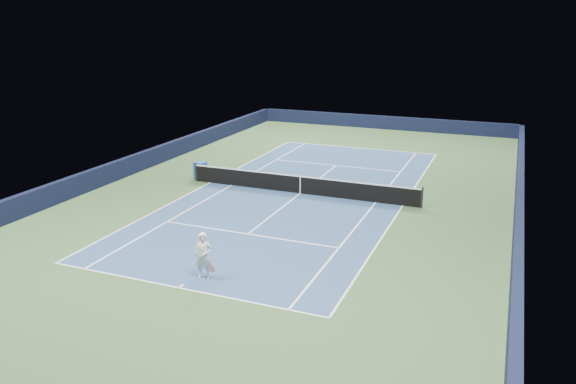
% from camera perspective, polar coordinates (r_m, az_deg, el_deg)
% --- Properties ---
extents(ground, '(40.00, 40.00, 0.00)m').
position_cam_1_polar(ground, '(29.99, 1.25, -0.15)').
color(ground, '#2E4A28').
rests_on(ground, ground).
extents(wall_far, '(22.00, 0.35, 1.10)m').
position_cam_1_polar(wall_far, '(48.42, 9.68, 6.98)').
color(wall_far, black).
rests_on(wall_far, ground).
extents(wall_right, '(0.35, 40.00, 1.10)m').
position_cam_1_polar(wall_right, '(28.07, 22.40, -1.53)').
color(wall_right, black).
rests_on(wall_right, ground).
extents(wall_left, '(0.35, 40.00, 1.10)m').
position_cam_1_polar(wall_left, '(35.01, -15.56, 2.70)').
color(wall_left, black).
rests_on(wall_left, ground).
extents(court_surface, '(10.97, 23.77, 0.01)m').
position_cam_1_polar(court_surface, '(29.99, 1.25, -0.14)').
color(court_surface, navy).
rests_on(court_surface, ground).
extents(baseline_far, '(10.97, 0.08, 0.00)m').
position_cam_1_polar(baseline_far, '(40.95, 7.19, 4.47)').
color(baseline_far, white).
rests_on(baseline_far, ground).
extents(baseline_near, '(10.97, 0.08, 0.00)m').
position_cam_1_polar(baseline_near, '(20.10, -11.05, -9.53)').
color(baseline_near, white).
rests_on(baseline_near, ground).
extents(sideline_doubles_right, '(0.08, 23.77, 0.00)m').
position_cam_1_polar(sideline_doubles_right, '(28.60, 11.58, -1.35)').
color(sideline_doubles_right, white).
rests_on(sideline_doubles_right, ground).
extents(sideline_doubles_left, '(0.08, 23.77, 0.00)m').
position_cam_1_polar(sideline_doubles_left, '(32.25, -7.90, 0.96)').
color(sideline_doubles_left, white).
rests_on(sideline_doubles_left, ground).
extents(sideline_singles_right, '(0.08, 23.77, 0.00)m').
position_cam_1_polar(sideline_singles_right, '(28.86, 8.91, -1.04)').
color(sideline_singles_right, white).
rests_on(sideline_singles_right, ground).
extents(sideline_singles_left, '(0.08, 23.77, 0.00)m').
position_cam_1_polar(sideline_singles_left, '(31.61, -5.74, 0.70)').
color(sideline_singles_left, white).
rests_on(sideline_singles_left, ground).
extents(service_line_far, '(8.23, 0.08, 0.00)m').
position_cam_1_polar(service_line_far, '(35.82, 4.90, 2.70)').
color(service_line_far, white).
rests_on(service_line_far, ground).
extents(service_line_near, '(8.23, 0.08, 0.00)m').
position_cam_1_polar(service_line_near, '(24.44, -4.10, -4.28)').
color(service_line_near, white).
rests_on(service_line_near, ground).
extents(center_service_line, '(0.08, 12.80, 0.00)m').
position_cam_1_polar(center_service_line, '(29.98, 1.25, -0.13)').
color(center_service_line, white).
rests_on(center_service_line, ground).
extents(center_mark_far, '(0.08, 0.30, 0.00)m').
position_cam_1_polar(center_mark_far, '(40.81, 7.13, 4.43)').
color(center_mark_far, white).
rests_on(center_mark_far, ground).
extents(center_mark_near, '(0.08, 0.30, 0.00)m').
position_cam_1_polar(center_mark_near, '(20.21, -10.81, -9.36)').
color(center_mark_near, white).
rests_on(center_mark_near, ground).
extents(tennis_net, '(12.90, 0.10, 1.07)m').
position_cam_1_polar(tennis_net, '(29.84, 1.26, 0.78)').
color(tennis_net, black).
rests_on(tennis_net, ground).
extents(sponsor_cube, '(0.70, 0.65, 1.00)m').
position_cam_1_polar(sponsor_cube, '(32.98, -8.88, 2.17)').
color(sponsor_cube, '#1C48AA').
rests_on(sponsor_cube, ground).
extents(tennis_player, '(0.83, 1.32, 2.58)m').
position_cam_1_polar(tennis_player, '(20.31, -8.57, -6.43)').
color(tennis_player, silver).
rests_on(tennis_player, ground).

